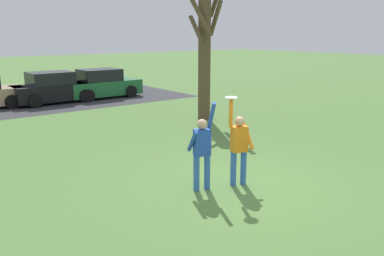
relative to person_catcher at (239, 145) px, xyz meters
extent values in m
plane|color=#567F3D|center=(-0.03, -0.02, -0.98)|extent=(120.00, 120.00, 0.00)
cylinder|color=#3366B7|center=(0.12, -0.04, -0.57)|extent=(0.14, 0.14, 0.82)
cylinder|color=#3366B7|center=(-0.12, 0.04, -0.57)|extent=(0.14, 0.14, 0.82)
cube|color=orange|center=(0.00, 0.00, 0.14)|extent=(0.41, 0.32, 0.60)
sphere|color=tan|center=(0.00, 0.00, 0.55)|extent=(0.23, 0.23, 0.23)
cylinder|color=orange|center=(0.21, -0.07, 0.19)|extent=(0.22, 0.48, 0.58)
cylinder|color=orange|center=(-0.21, 0.07, 0.77)|extent=(0.09, 0.09, 0.66)
cylinder|color=#3366B7|center=(-0.99, 0.34, -0.57)|extent=(0.14, 0.14, 0.82)
cylinder|color=#3366B7|center=(-0.74, 0.25, -0.57)|extent=(0.14, 0.14, 0.82)
cube|color=#234CB2|center=(-0.87, 0.29, 0.14)|extent=(0.41, 0.32, 0.60)
sphere|color=tan|center=(-0.87, 0.29, 0.55)|extent=(0.23, 0.23, 0.23)
cylinder|color=#234CB2|center=(-1.08, 0.37, 0.19)|extent=(0.22, 0.48, 0.58)
cylinder|color=#234CB2|center=(-0.65, 0.22, 0.74)|extent=(0.18, 0.35, 0.65)
cylinder|color=white|center=(-0.21, 0.07, 1.11)|extent=(0.28, 0.28, 0.02)
cylinder|color=black|center=(-1.62, 15.45, -0.65)|extent=(0.66, 0.23, 0.66)
cylinder|color=black|center=(-1.60, 13.63, -0.65)|extent=(0.66, 0.23, 0.66)
cube|color=black|center=(0.61, 14.14, -0.43)|extent=(4.12, 1.85, 0.80)
cube|color=black|center=(0.46, 14.14, 0.29)|extent=(2.12, 1.67, 0.64)
cylinder|color=black|center=(1.87, 15.06, -0.65)|extent=(0.66, 0.23, 0.66)
cylinder|color=black|center=(1.90, 13.24, -0.65)|extent=(0.66, 0.23, 0.66)
cylinder|color=black|center=(-0.67, 15.03, -0.65)|extent=(0.66, 0.23, 0.66)
cylinder|color=black|center=(-0.65, 13.21, -0.65)|extent=(0.66, 0.23, 0.66)
cube|color=#1E6633|center=(3.32, 14.16, -0.43)|extent=(4.12, 1.85, 0.80)
cube|color=black|center=(3.17, 14.16, 0.29)|extent=(2.12, 1.67, 0.64)
cylinder|color=black|center=(4.58, 15.09, -0.65)|extent=(0.66, 0.23, 0.66)
cylinder|color=black|center=(4.60, 13.26, -0.65)|extent=(0.66, 0.23, 0.66)
cylinder|color=black|center=(2.04, 15.05, -0.65)|extent=(0.66, 0.23, 0.66)
cylinder|color=black|center=(2.06, 13.23, -0.65)|extent=(0.66, 0.23, 0.66)
cube|color=#38383D|center=(-1.17, 14.37, -0.98)|extent=(18.02, 6.40, 0.01)
cylinder|color=brown|center=(4.09, 6.22, 1.50)|extent=(0.50, 0.50, 4.96)
cylinder|color=brown|center=(3.72, 6.03, 3.16)|extent=(0.61, 0.96, 1.50)
cylinder|color=brown|center=(4.54, 6.08, 3.09)|extent=(0.49, 1.08, 1.38)
cylinder|color=brown|center=(3.69, 6.27, 2.70)|extent=(0.30, 0.96, 1.02)
camera|label=1|loc=(-6.28, -6.31, 2.50)|focal=37.22mm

